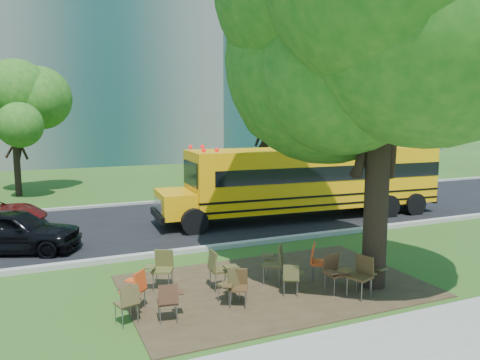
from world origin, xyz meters
name	(u,v)px	position (x,y,z in m)	size (l,w,h in m)	color
ground	(228,286)	(0.00, 0.00, 0.00)	(160.00, 160.00, 0.00)	#2D4917
dirt_patch	(274,286)	(1.00, -0.50, 0.01)	(7.00, 4.50, 0.03)	#382819
asphalt_road	(158,224)	(0.00, 7.00, 0.02)	(80.00, 8.00, 0.04)	black
kerb_near	(190,250)	(0.00, 3.00, 0.07)	(80.00, 0.25, 0.14)	gray
kerb_far	(137,204)	(0.00, 11.10, 0.07)	(80.00, 0.25, 0.14)	gray
building_right	(296,41)	(24.00, 38.00, 12.50)	(30.00, 16.00, 25.00)	slate
bg_tree_2	(14,112)	(-5.00, 16.00, 4.21)	(4.80, 4.80, 6.62)	black
bg_tree_3	(265,98)	(8.00, 14.00, 5.03)	(5.60, 5.60, 7.84)	black
bg_tree_4	(388,111)	(16.00, 13.00, 4.34)	(5.00, 5.00, 6.85)	black
main_tree	(383,27)	(3.15, -1.47, 6.02)	(7.20, 7.20, 9.63)	black
school_bus	(313,178)	(5.98, 5.70, 1.61)	(11.51, 3.22, 2.78)	#E79B07
chair_0	(128,300)	(-2.58, -1.18, 0.51)	(0.56, 0.60, 0.83)	#504322
chair_1	(169,298)	(-1.84, -1.43, 0.51)	(0.60, 0.49, 0.83)	#452718
chair_2	(231,281)	(-0.34, -1.02, 0.50)	(0.56, 0.64, 0.82)	#43391D
chair_3	(237,284)	(-0.28, -1.21, 0.50)	(0.67, 0.53, 0.81)	#463019
chair_4	(292,276)	(1.07, -1.20, 0.48)	(0.64, 0.50, 0.77)	#413B1C
chair_5	(334,270)	(2.06, -1.41, 0.56)	(0.59, 0.56, 0.90)	#50311C
chair_6	(360,272)	(2.44, -1.87, 0.60)	(0.73, 0.66, 0.97)	#483219
chair_7	(369,269)	(2.92, -1.58, 0.50)	(0.58, 0.55, 0.82)	#4E4821
chair_8	(136,286)	(-2.33, -0.62, 0.55)	(0.60, 0.76, 0.89)	#D64216
chair_9	(162,266)	(-1.52, 0.40, 0.58)	(0.77, 0.61, 0.94)	brown
chair_10	(219,266)	(-0.33, -0.22, 0.59)	(0.56, 0.62, 0.96)	#48411F
chair_11	(275,260)	(1.11, -0.32, 0.60)	(0.65, 0.83, 0.97)	#504422
chair_12	(318,259)	(2.10, -0.70, 0.60)	(0.65, 0.83, 0.97)	#CE4016
black_car	(12,231)	(-4.86, 5.07, 0.67)	(1.58, 3.92, 1.33)	black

